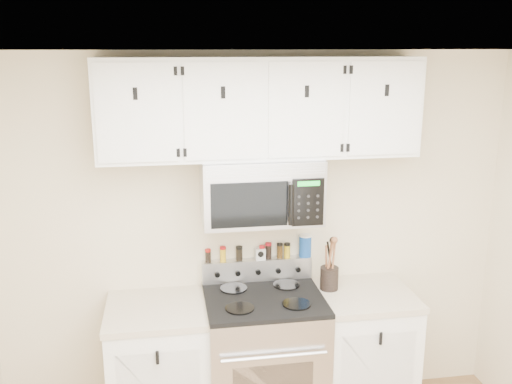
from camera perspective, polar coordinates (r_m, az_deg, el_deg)
back_wall at (r=3.93m, az=0.01°, el=-4.50°), size 3.50×0.01×2.50m
ceiling at (r=2.01m, az=8.38°, el=13.40°), size 3.50×3.50×0.01m
range at (r=3.97m, az=0.79°, el=-16.48°), size 0.76×0.65×1.10m
base_cabinet_left at (r=3.95m, az=-9.64°, el=-17.26°), size 0.64×0.62×0.92m
base_cabinet_right at (r=4.16m, az=10.49°, el=-15.57°), size 0.64×0.62×0.92m
microwave at (r=3.64m, az=0.51°, el=0.19°), size 0.76×0.44×0.42m
upper_cabinets at (r=3.57m, az=0.45°, el=8.41°), size 2.00×0.35×0.62m
utensil_crock at (r=3.93m, az=7.34°, el=-8.37°), size 0.12×0.12×0.36m
kitchen_timer at (r=3.94m, az=0.40°, el=-6.17°), size 0.07×0.06×0.08m
salt_canister at (r=3.99m, az=4.94°, el=-5.35°), size 0.09×0.09×0.16m
spice_jar_0 at (r=3.89m, az=-4.82°, el=-6.36°), size 0.04×0.04×0.09m
spice_jar_1 at (r=3.90m, az=-3.32°, el=-6.20°), size 0.04×0.04×0.10m
spice_jar_2 at (r=3.91m, az=-1.68°, el=-6.14°), size 0.05×0.05×0.10m
spice_jar_3 at (r=3.94m, az=0.60°, el=-6.03°), size 0.04×0.04×0.10m
spice_jar_4 at (r=3.94m, az=1.25°, el=-5.88°), size 0.04×0.04×0.11m
spice_jar_5 at (r=3.96m, az=2.40°, el=-5.86°), size 0.04×0.04×0.11m
spice_jar_6 at (r=3.97m, az=3.13°, el=-5.83°), size 0.04×0.04×0.10m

